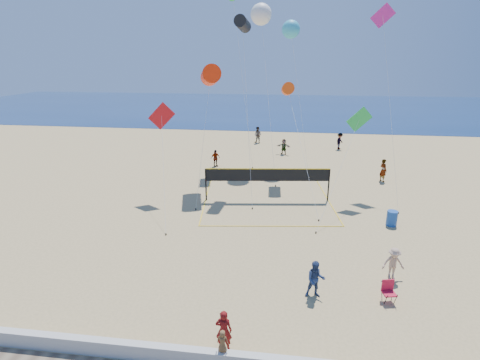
# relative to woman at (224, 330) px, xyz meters

# --- Properties ---
(ground) EXTENTS (120.00, 120.00, 0.00)m
(ground) POSITION_rel_woman_xyz_m (0.96, 2.23, -0.79)
(ground) COLOR tan
(ground) RESTS_ON ground
(ocean) EXTENTS (140.00, 50.00, 0.03)m
(ocean) POSITION_rel_woman_xyz_m (0.96, 64.23, -0.77)
(ocean) COLOR navy
(ocean) RESTS_ON ground
(woman) EXTENTS (0.58, 0.38, 1.57)m
(woman) POSITION_rel_woman_xyz_m (0.00, 0.00, 0.00)
(woman) COLOR #610D0D
(woman) RESTS_ON ground
(toddler) EXTENTS (0.40, 0.27, 0.78)m
(toddler) POSITION_rel_woman_xyz_m (0.09, -0.72, 0.20)
(toddler) COLOR brown
(toddler) RESTS_ON seawall
(bystander_a) EXTENTS (0.84, 0.68, 1.64)m
(bystander_a) POSITION_rel_woman_xyz_m (3.28, 3.46, 0.03)
(bystander_a) COLOR navy
(bystander_a) RESTS_ON ground
(bystander_b) EXTENTS (1.04, 0.67, 1.53)m
(bystander_b) POSITION_rel_woman_xyz_m (6.84, 5.32, -0.02)
(bystander_b) COLOR tan
(bystander_b) RESTS_ON ground
(far_person_0) EXTENTS (0.94, 0.85, 1.54)m
(far_person_0) POSITION_rel_woman_xyz_m (-4.67, 22.17, -0.02)
(far_person_0) COLOR gray
(far_person_0) RESTS_ON ground
(far_person_1) EXTENTS (1.54, 0.85, 1.58)m
(far_person_1) POSITION_rel_woman_xyz_m (1.43, 27.45, 0.00)
(far_person_1) COLOR gray
(far_person_1) RESTS_ON ground
(far_person_2) EXTENTS (0.72, 0.81, 1.85)m
(far_person_2) POSITION_rel_woman_xyz_m (9.54, 19.70, 0.14)
(far_person_2) COLOR gray
(far_person_2) RESTS_ON ground
(far_person_3) EXTENTS (1.12, 1.02, 1.88)m
(far_person_3) POSITION_rel_woman_xyz_m (-1.66, 32.32, 0.15)
(far_person_3) COLOR gray
(far_person_3) RESTS_ON ground
(far_person_4) EXTENTS (1.17, 1.33, 1.79)m
(far_person_4) POSITION_rel_woman_xyz_m (7.39, 30.46, 0.11)
(far_person_4) COLOR gray
(far_person_4) RESTS_ON ground
(camp_chair) EXTENTS (0.59, 0.70, 1.04)m
(camp_chair) POSITION_rel_woman_xyz_m (6.25, 3.56, -0.26)
(camp_chair) COLOR red
(camp_chair) RESTS_ON ground
(trash_barrel) EXTENTS (0.71, 0.71, 0.92)m
(trash_barrel) POSITION_rel_woman_xyz_m (8.22, 11.16, -0.33)
(trash_barrel) COLOR #174497
(trash_barrel) RESTS_ON ground
(volleyball_net) EXTENTS (9.75, 9.62, 2.34)m
(volleyball_net) POSITION_rel_woman_xyz_m (0.56, 14.29, 0.81)
(volleyball_net) COLOR black
(volleyball_net) RESTS_ON ground
(kite_0) EXTENTS (2.11, 6.81, 9.17)m
(kite_0) POSITION_rel_woman_xyz_m (-3.85, 17.01, 7.53)
(kite_0) COLOR #FD2C08
(kite_0) RESTS_ON ground
(kite_1) EXTENTS (1.90, 6.40, 12.36)m
(kite_1) POSITION_rel_woman_xyz_m (-1.63, 17.83, 10.99)
(kite_1) COLOR black
(kite_1) RESTS_ON ground
(kite_2) EXTENTS (2.85, 9.27, 7.84)m
(kite_2) POSITION_rel_woman_xyz_m (1.68, 19.32, 6.45)
(kite_2) COLOR #FD4D0F
(kite_2) RESTS_ON ground
(kite_3) EXTENTS (3.03, 6.45, 6.72)m
(kite_3) POSITION_rel_woman_xyz_m (-6.70, 14.15, 4.75)
(kite_3) COLOR #B80F17
(kite_3) RESTS_ON ground
(kite_4) EXTENTS (3.72, 6.04, 6.53)m
(kite_4) POSITION_rel_woman_xyz_m (6.37, 15.04, 4.62)
(kite_4) COLOR green
(kite_4) RESTS_ON ground
(kite_5) EXTENTS (1.84, 6.81, 13.22)m
(kite_5) POSITION_rel_woman_xyz_m (8.24, 19.25, 10.81)
(kite_5) COLOR #C62190
(kite_5) RESTS_ON ground
(kite_6) EXTENTS (3.03, 7.64, 13.85)m
(kite_6) POSITION_rel_woman_xyz_m (-0.83, 23.81, 12.18)
(kite_6) COLOR white
(kite_6) RESTS_ON ground
(kite_7) EXTENTS (2.88, 6.16, 12.58)m
(kite_7) POSITION_rel_woman_xyz_m (1.70, 24.36, 11.02)
(kite_7) COLOR #34AED3
(kite_7) RESTS_ON ground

